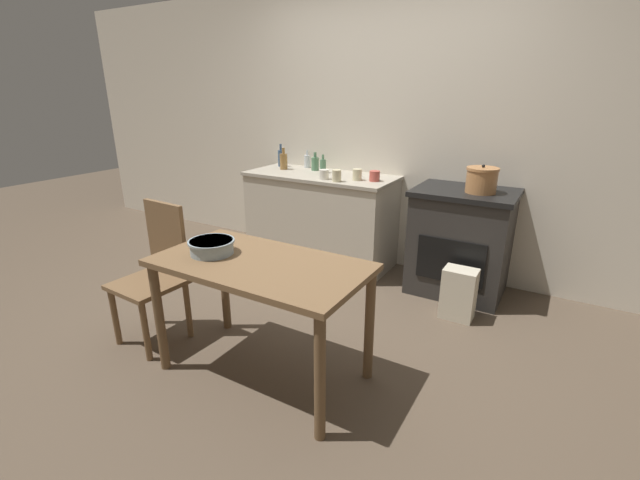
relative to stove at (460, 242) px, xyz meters
The scene contains 18 objects.
ground_plane 1.57m from the stove, 123.45° to the right, with size 14.00×14.00×0.00m, color brown.
wall_back 1.22m from the stove, 158.58° to the left, with size 8.00×0.07×2.55m.
counter_cabinet 1.34m from the stove, behind, with size 1.43×0.63×0.87m.
stove is the anchor object (origin of this frame).
work_table 1.88m from the stove, 112.28° to the right, with size 1.20×0.65×0.72m.
chair 2.36m from the stove, 131.74° to the right, with size 0.42×0.42×0.93m.
flour_sack 0.54m from the stove, 74.93° to the right, with size 0.24×0.17×0.39m, color beige.
stock_pot 0.55m from the stove, 21.12° to the right, with size 0.24×0.24×0.22m.
mixing_bowl_large 2.07m from the stove, 120.03° to the right, with size 0.27×0.27×0.08m.
bottle_far_left 1.57m from the stove, behind, with size 0.07×0.07×0.18m.
bottle_left 1.44m from the stove, behind, with size 0.06×0.06×0.17m.
bottle_mid_left 1.98m from the stove, behind, with size 0.06×0.06×0.23m.
bottle_center_left 1.85m from the stove, behind, with size 0.07×0.07×0.21m.
bottle_center 1.72m from the stove, behind, with size 0.06×0.06×0.17m.
cup_center_right 1.04m from the stove, behind, with size 0.08×0.08×0.10m, color beige.
cup_mid_right 1.17m from the stove, 167.14° to the right, with size 0.08×0.08×0.10m, color beige.
cup_right 1.29m from the stove, behind, with size 0.08×0.08×0.08m, color silver.
cup_far_right 0.91m from the stove, behind, with size 0.09×0.09×0.09m, color #B74C42.
Camera 1 is at (1.53, -2.19, 1.63)m, focal length 24.00 mm.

